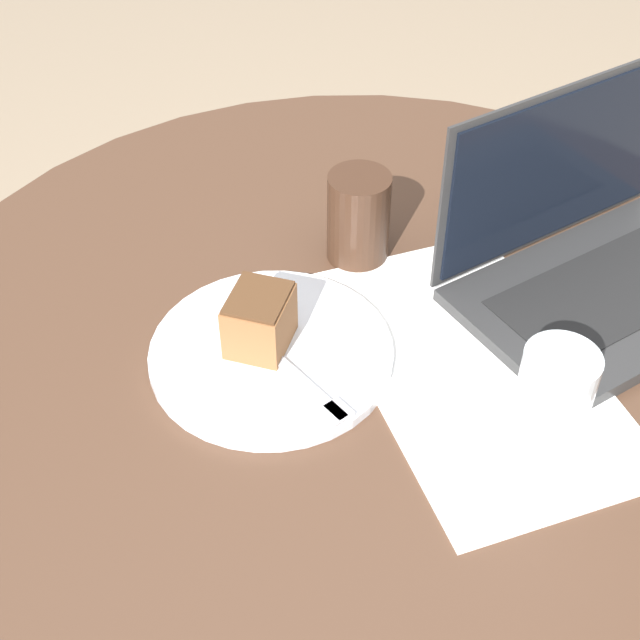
{
  "coord_description": "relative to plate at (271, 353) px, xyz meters",
  "views": [
    {
      "loc": [
        0.6,
        -0.39,
        1.41
      ],
      "look_at": [
        -0.01,
        -0.05,
        0.76
      ],
      "focal_mm": 50.0,
      "sensor_mm": 36.0,
      "label": 1
    }
  ],
  "objects": [
    {
      "name": "plate",
      "position": [
        0.0,
        0.0,
        0.0
      ],
      "size": [
        0.27,
        0.27,
        0.01
      ],
      "color": "silver",
      "rests_on": "dining_table"
    },
    {
      "name": "paper_document",
      "position": [
        0.12,
        0.18,
        -0.0
      ],
      "size": [
        0.44,
        0.3,
        0.0
      ],
      "rotation": [
        0.0,
        0.0,
        -0.16
      ],
      "color": "white",
      "rests_on": "dining_table"
    },
    {
      "name": "dining_table",
      "position": [
        0.02,
        0.11,
        -0.15
      ],
      "size": [
        1.09,
        1.09,
        0.72
      ],
      "color": "#4C3323",
      "rests_on": "ground_plane"
    },
    {
      "name": "coffee_glass",
      "position": [
        -0.11,
        0.17,
        0.05
      ],
      "size": [
        0.08,
        0.08,
        0.11
      ],
      "color": "#3D2619",
      "rests_on": "dining_table"
    },
    {
      "name": "water_glass",
      "position": [
        0.24,
        0.18,
        0.06
      ],
      "size": [
        0.07,
        0.07,
        0.12
      ],
      "color": "silver",
      "rests_on": "dining_table"
    },
    {
      "name": "cake_slice",
      "position": [
        -0.01,
        -0.01,
        0.04
      ],
      "size": [
        0.09,
        0.1,
        0.07
      ],
      "rotation": [
        0.0,
        0.0,
        5.48
      ],
      "color": "brown",
      "rests_on": "plate"
    },
    {
      "name": "laptop",
      "position": [
        0.08,
        0.39,
        0.03
      ],
      "size": [
        0.25,
        0.36,
        0.23
      ],
      "rotation": [
        0.0,
        0.0,
        4.77
      ],
      "color": "#2D2D2D",
      "rests_on": "dining_table"
    },
    {
      "name": "fork",
      "position": [
        0.06,
        0.01,
        0.01
      ],
      "size": [
        0.17,
        0.05,
        0.0
      ],
      "rotation": [
        0.0,
        0.0,
        6.47
      ],
      "color": "silver",
      "rests_on": "plate"
    }
  ]
}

